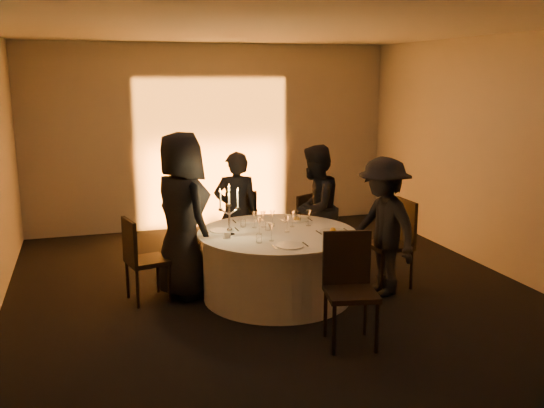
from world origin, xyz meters
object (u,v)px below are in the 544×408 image
object	(u,v)px
chair_left	(140,255)
guest_right	(383,227)
chair_back_right	(301,222)
banquet_table	(277,265)
chair_front	(349,281)
chair_right	(396,238)
guest_back_left	(236,212)
chair_back_left	(240,221)
guest_back_right	(315,209)
guest_left	(182,215)
candelabra	(229,218)
coffee_cup	(227,235)

from	to	relation	value
chair_left	guest_right	world-z (taller)	guest_right
chair_left	chair_back_right	bearing A→B (deg)	-79.68
banquet_table	chair_front	size ratio (longest dim) A/B	1.70
chair_right	guest_back_left	size ratio (longest dim) A/B	0.67
chair_front	guest_back_left	world-z (taller)	guest_back_left
chair_back_left	chair_back_right	xyz separation A→B (m)	(0.82, -0.22, -0.03)
chair_left	chair_front	size ratio (longest dim) A/B	0.91
chair_back_left	guest_back_right	bearing A→B (deg)	139.02
chair_front	guest_left	world-z (taller)	guest_left
chair_right	candelabra	world-z (taller)	candelabra
chair_back_right	guest_right	size ratio (longest dim) A/B	0.58
guest_back_right	guest_left	bearing A→B (deg)	-31.51
banquet_table	guest_back_left	size ratio (longest dim) A/B	1.15
guest_right	candelabra	world-z (taller)	guest_right
chair_back_right	chair_front	bearing A→B (deg)	51.69
chair_back_left	coffee_cup	bearing A→B (deg)	73.13
chair_back_right	chair_right	bearing A→B (deg)	90.14
chair_front	guest_left	xyz separation A→B (m)	(-1.30, 1.71, 0.35)
guest_left	guest_right	world-z (taller)	guest_left
chair_back_right	guest_left	bearing A→B (deg)	-0.71
guest_back_left	coffee_cup	xyz separation A→B (m)	(-0.38, -1.14, 0.02)
chair_back_right	chair_front	xyz separation A→B (m)	(-0.48, -2.62, 0.08)
chair_right	guest_back_left	xyz separation A→B (m)	(-1.69, 1.09, 0.19)
chair_back_right	guest_right	bearing A→B (deg)	77.47
chair_front	candelabra	world-z (taller)	candelabra
chair_left	guest_back_right	bearing A→B (deg)	-91.61
guest_back_right	guest_back_left	bearing A→B (deg)	-60.02
banquet_table	guest_back_left	world-z (taller)	guest_back_left
chair_back_left	coffee_cup	world-z (taller)	chair_back_left
chair_front	guest_left	distance (m)	2.17
chair_back_right	guest_right	world-z (taller)	guest_right
chair_back_right	chair_right	xyz separation A→B (m)	(0.72, -1.34, 0.07)
chair_right	candelabra	size ratio (longest dim) A/B	1.81
chair_back_left	chair_right	world-z (taller)	chair_right
chair_back_left	guest_back_left	world-z (taller)	guest_back_left
guest_back_left	guest_back_right	distance (m)	1.00
guest_back_right	chair_front	bearing A→B (deg)	33.50
chair_right	guest_right	bearing A→B (deg)	-56.17
chair_front	coffee_cup	size ratio (longest dim) A/B	9.61
banquet_table	chair_left	bearing A→B (deg)	168.12
chair_left	chair_right	bearing A→B (deg)	-109.97
guest_left	guest_back_left	distance (m)	1.05
guest_left	guest_back_left	world-z (taller)	guest_left
chair_left	chair_right	world-z (taller)	chair_right
guest_left	candelabra	size ratio (longest dim) A/B	3.26
chair_front	chair_right	bearing A→B (deg)	57.95
chair_right	chair_front	distance (m)	1.75
chair_right	chair_front	size ratio (longest dim) A/B	0.99
coffee_cup	candelabra	bearing A→B (deg)	62.36
chair_right	coffee_cup	distance (m)	2.09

